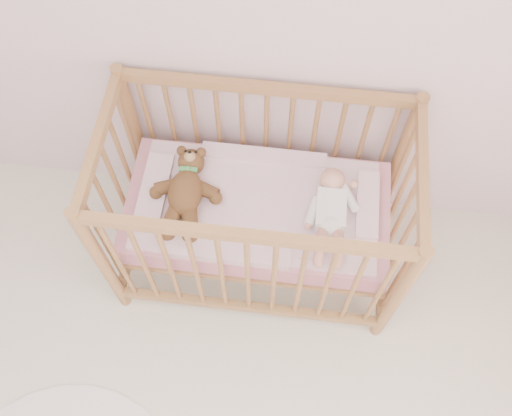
# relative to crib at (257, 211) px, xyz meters

# --- Properties ---
(wall_back) EXTENTS (4.00, 0.02, 2.70)m
(wall_back) POSITION_rel_crib_xyz_m (-0.29, 0.40, 0.85)
(wall_back) COLOR silver
(wall_back) RESTS_ON floor
(crib) EXTENTS (1.36, 0.76, 1.00)m
(crib) POSITION_rel_crib_xyz_m (0.00, 0.00, 0.00)
(crib) COLOR #A47B45
(crib) RESTS_ON floor
(mattress) EXTENTS (1.22, 0.62, 0.13)m
(mattress) POSITION_rel_crib_xyz_m (0.00, 0.00, -0.01)
(mattress) COLOR #CD7F90
(mattress) RESTS_ON crib
(blanket) EXTENTS (1.10, 0.58, 0.06)m
(blanket) POSITION_rel_crib_xyz_m (0.00, 0.00, 0.06)
(blanket) COLOR #F9ABBC
(blanket) RESTS_ON mattress
(baby) EXTENTS (0.25, 0.51, 0.12)m
(baby) POSITION_rel_crib_xyz_m (0.33, -0.02, 0.14)
(baby) COLOR white
(baby) RESTS_ON blanket
(teddy_bear) EXTENTS (0.35, 0.50, 0.14)m
(teddy_bear) POSITION_rel_crib_xyz_m (-0.32, -0.02, 0.15)
(teddy_bear) COLOR brown
(teddy_bear) RESTS_ON blanket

